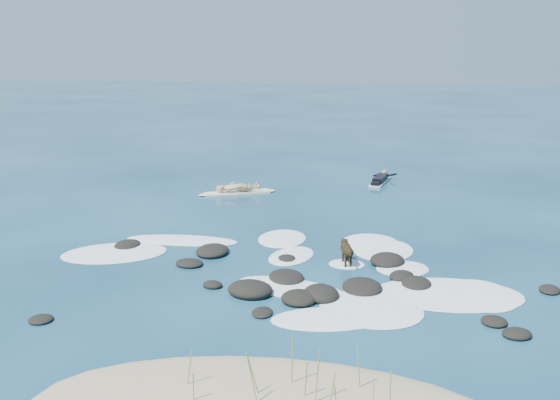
# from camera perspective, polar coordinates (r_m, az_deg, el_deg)

# --- Properties ---
(ground) EXTENTS (160.00, 160.00, 0.00)m
(ground) POSITION_cam_1_polar(r_m,az_deg,el_deg) (19.16, 2.67, -5.74)
(ground) COLOR #0A2642
(ground) RESTS_ON ground
(dune_grass) EXTENTS (3.81, 1.56, 1.24)m
(dune_grass) POSITION_cam_1_polar(r_m,az_deg,el_deg) (11.58, 2.14, -16.69)
(dune_grass) COLOR olive
(dune_grass) RESTS_ON ground
(reef_rocks) EXTENTS (13.53, 6.47, 0.44)m
(reef_rocks) POSITION_cam_1_polar(r_m,az_deg,el_deg) (17.72, 2.13, -7.17)
(reef_rocks) COLOR black
(reef_rocks) RESTS_ON ground
(breaking_foam) EXTENTS (14.13, 8.23, 0.12)m
(breaking_foam) POSITION_cam_1_polar(r_m,az_deg,el_deg) (18.44, 4.00, -6.55)
(breaking_foam) COLOR white
(breaking_foam) RESTS_ON ground
(standing_surfer_rig) EXTENTS (3.29, 1.69, 1.97)m
(standing_surfer_rig) POSITION_cam_1_polar(r_m,az_deg,el_deg) (27.38, -3.95, 2.14)
(standing_surfer_rig) COLOR #F6EEC5
(standing_surfer_rig) RESTS_ON ground
(paddling_surfer_rig) EXTENTS (1.36, 2.67, 0.46)m
(paddling_surfer_rig) POSITION_cam_1_polar(r_m,az_deg,el_deg) (29.98, 9.15, 1.86)
(paddling_surfer_rig) COLOR silver
(paddling_surfer_rig) RESTS_ON ground
(dog) EXTENTS (0.47, 1.17, 0.75)m
(dog) POSITION_cam_1_polar(r_m,az_deg,el_deg) (18.88, 6.12, -4.52)
(dog) COLOR black
(dog) RESTS_ON ground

